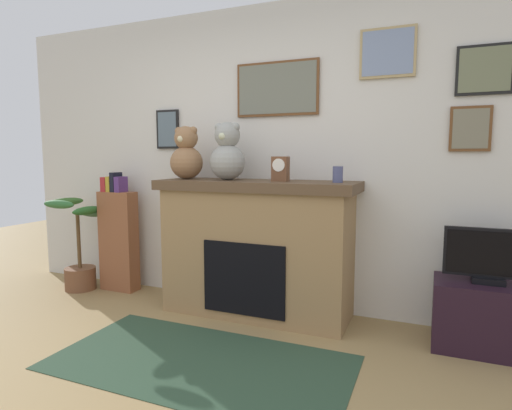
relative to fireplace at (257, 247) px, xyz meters
name	(u,v)px	position (x,y,z in m)	size (l,w,h in m)	color
back_wall	(261,158)	(-0.09, 0.33, 0.74)	(5.20, 0.15, 2.60)	silver
fireplace	(257,247)	(0.00, 0.00, 0.00)	(1.65, 0.59, 1.12)	#9B774D
bookshelf	(118,237)	(-1.50, 0.07, -0.04)	(0.37, 0.16, 1.16)	brown
potted_plant	(79,252)	(-1.88, -0.08, -0.19)	(0.50, 0.51, 0.92)	brown
tv_stand	(485,317)	(1.70, -0.03, -0.33)	(0.67, 0.40, 0.47)	black
television	(489,257)	(1.70, -0.03, 0.08)	(0.57, 0.14, 0.37)	black
area_rug	(200,362)	(0.00, -0.94, -0.56)	(1.92, 0.99, 0.01)	#2B4531
candle_jar	(338,174)	(0.67, -0.02, 0.62)	(0.08, 0.08, 0.12)	#4C517A
mantel_clock	(280,169)	(0.21, -0.02, 0.65)	(0.13, 0.09, 0.20)	brown
teddy_bear_cream	(186,155)	(-0.65, -0.02, 0.76)	(0.28, 0.28, 0.46)	#956C48
teddy_bear_grey	(227,154)	(-0.26, -0.02, 0.77)	(0.30, 0.30, 0.48)	#9A9B94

